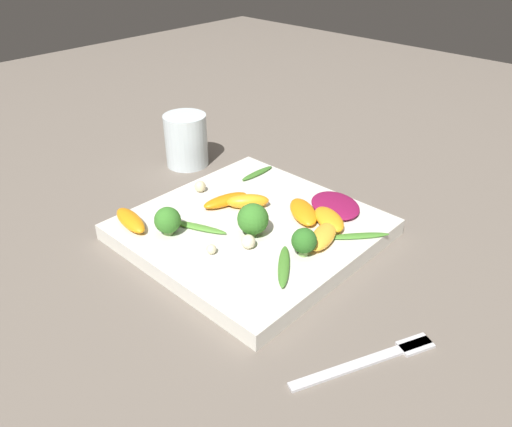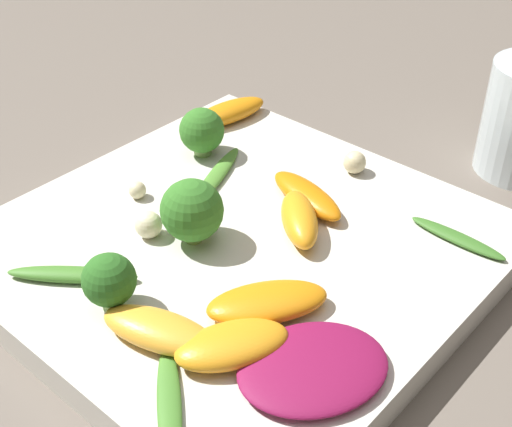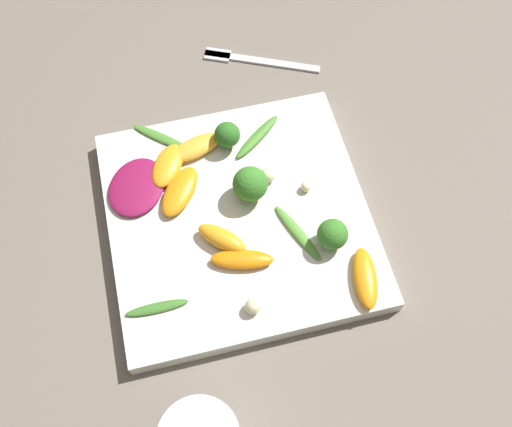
# 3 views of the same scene
# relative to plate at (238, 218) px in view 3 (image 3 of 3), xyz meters

# --- Properties ---
(ground_plane) EXTENTS (2.40, 2.40, 0.00)m
(ground_plane) POSITION_rel_plate_xyz_m (0.00, 0.00, -0.01)
(ground_plane) COLOR #6B6056
(plate) EXTENTS (0.31, 0.31, 0.02)m
(plate) POSITION_rel_plate_xyz_m (0.00, 0.00, 0.00)
(plate) COLOR silver
(plate) RESTS_ON ground_plane
(fork) EXTENTS (0.16, 0.08, 0.01)m
(fork) POSITION_rel_plate_xyz_m (-0.07, -0.25, -0.01)
(fork) COLOR silver
(fork) RESTS_ON ground_plane
(radicchio_leaf_0) EXTENTS (0.10, 0.11, 0.01)m
(radicchio_leaf_0) POSITION_rel_plate_xyz_m (0.11, -0.06, 0.02)
(radicchio_leaf_0) COLOR maroon
(radicchio_leaf_0) RESTS_ON plate
(orange_segment_0) EXTENTS (0.08, 0.05, 0.02)m
(orange_segment_0) POSITION_rel_plate_xyz_m (0.03, -0.10, 0.02)
(orange_segment_0) COLOR #FCAD33
(orange_segment_0) RESTS_ON plate
(orange_segment_1) EXTENTS (0.08, 0.04, 0.01)m
(orange_segment_1) POSITION_rel_plate_xyz_m (0.01, 0.06, 0.02)
(orange_segment_1) COLOR orange
(orange_segment_1) RESTS_ON plate
(orange_segment_2) EXTENTS (0.06, 0.06, 0.02)m
(orange_segment_2) POSITION_rel_plate_xyz_m (0.03, 0.03, 0.02)
(orange_segment_2) COLOR orange
(orange_segment_2) RESTS_ON plate
(orange_segment_3) EXTENTS (0.06, 0.07, 0.02)m
(orange_segment_3) POSITION_rel_plate_xyz_m (0.07, -0.08, 0.02)
(orange_segment_3) COLOR orange
(orange_segment_3) RESTS_ON plate
(orange_segment_4) EXTENTS (0.04, 0.08, 0.02)m
(orange_segment_4) POSITION_rel_plate_xyz_m (-0.12, 0.12, 0.02)
(orange_segment_4) COLOR orange
(orange_segment_4) RESTS_ON plate
(orange_segment_5) EXTENTS (0.07, 0.08, 0.02)m
(orange_segment_5) POSITION_rel_plate_xyz_m (0.06, -0.04, 0.02)
(orange_segment_5) COLOR orange
(orange_segment_5) RESTS_ON plate
(broccoli_floret_0) EXTENTS (0.04, 0.04, 0.05)m
(broccoli_floret_0) POSITION_rel_plate_xyz_m (-0.02, -0.02, 0.04)
(broccoli_floret_0) COLOR #7A9E51
(broccoli_floret_0) RESTS_ON plate
(broccoli_floret_1) EXTENTS (0.04, 0.04, 0.04)m
(broccoli_floret_1) POSITION_rel_plate_xyz_m (-0.10, 0.06, 0.03)
(broccoli_floret_1) COLOR #84AD5B
(broccoli_floret_1) RESTS_ON plate
(broccoli_floret_2) EXTENTS (0.03, 0.03, 0.04)m
(broccoli_floret_2) POSITION_rel_plate_xyz_m (-0.01, -0.10, 0.03)
(broccoli_floret_2) COLOR #84AD5B
(broccoli_floret_2) RESTS_ON plate
(arugula_sprig_0) EXTENTS (0.07, 0.01, 0.01)m
(arugula_sprig_0) POSITION_rel_plate_xyz_m (0.11, 0.09, 0.01)
(arugula_sprig_0) COLOR #3D7528
(arugula_sprig_0) RESTS_ON plate
(arugula_sprig_1) EXTENTS (0.04, 0.09, 0.01)m
(arugula_sprig_1) POSITION_rel_plate_xyz_m (-0.06, 0.04, 0.01)
(arugula_sprig_1) COLOR #518E33
(arugula_sprig_1) RESTS_ON plate
(arugula_sprig_2) EXTENTS (0.07, 0.06, 0.01)m
(arugula_sprig_2) POSITION_rel_plate_xyz_m (-0.05, -0.10, 0.02)
(arugula_sprig_2) COLOR #47842D
(arugula_sprig_2) RESTS_ON plate
(arugula_sprig_3) EXTENTS (0.07, 0.07, 0.00)m
(arugula_sprig_3) POSITION_rel_plate_xyz_m (0.07, -0.13, 0.01)
(arugula_sprig_3) COLOR #47842D
(arugula_sprig_3) RESTS_ON plate
(macadamia_nut_0) EXTENTS (0.02, 0.02, 0.02)m
(macadamia_nut_0) POSITION_rel_plate_xyz_m (0.01, 0.12, 0.02)
(macadamia_nut_0) COLOR beige
(macadamia_nut_0) RESTS_ON plate
(macadamia_nut_1) EXTENTS (0.02, 0.02, 0.02)m
(macadamia_nut_1) POSITION_rel_plate_xyz_m (-0.05, -0.04, 0.02)
(macadamia_nut_1) COLOR beige
(macadamia_nut_1) RESTS_ON plate
(macadamia_nut_2) EXTENTS (0.01, 0.01, 0.01)m
(macadamia_nut_2) POSITION_rel_plate_xyz_m (-0.09, -0.01, 0.02)
(macadamia_nut_2) COLOR beige
(macadamia_nut_2) RESTS_ON plate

